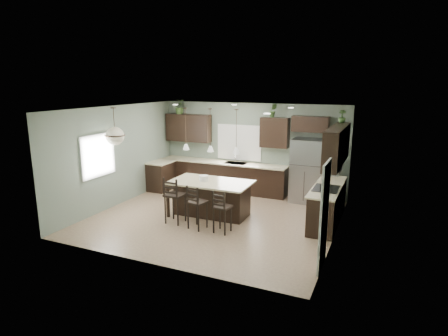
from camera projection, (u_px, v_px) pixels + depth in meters
ground at (214, 218)px, 9.65m from camera, size 6.00×6.00×0.00m
pantry_door at (324, 216)px, 6.87m from camera, size 0.04×0.82×2.04m
window_back at (239, 142)px, 11.90m from camera, size 1.35×0.02×1.00m
window_left at (98, 156)px, 9.77m from camera, size 0.02×1.10×1.00m
left_return_cabs at (161, 176)px, 12.13m from camera, size 0.60×0.90×0.90m
left_return_countertop at (161, 162)px, 12.02m from camera, size 0.66×0.96×0.04m
back_lower_cabs at (223, 177)px, 12.07m from camera, size 4.20×0.60×0.90m
back_countertop at (222, 162)px, 11.95m from camera, size 4.20×0.66×0.04m
sink_inset at (236, 163)px, 11.76m from camera, size 0.70×0.45×0.01m
faucet at (235, 159)px, 11.71m from camera, size 0.02×0.02×0.28m
back_upper_left at (188, 128)px, 12.36m from camera, size 1.55×0.34×0.90m
back_upper_right at (275, 133)px, 11.20m from camera, size 0.85×0.34×0.90m
fridge_header at (310, 124)px, 10.72m from camera, size 1.05×0.34×0.45m
right_lower_cabs at (328, 205)px, 9.26m from camera, size 0.60×2.35×0.90m
right_countertop at (328, 187)px, 9.17m from camera, size 0.66×2.35×0.04m
cooktop at (326, 188)px, 8.92m from camera, size 0.58×0.75×0.02m
wall_oven_front at (313, 207)px, 9.14m from camera, size 0.01×0.72×0.60m
right_upper_cabs at (337, 146)px, 8.88m from camera, size 0.34×2.35×0.90m
microwave at (332, 164)px, 8.74m from camera, size 0.40×0.75×0.40m
refrigerator at (307, 171)px, 10.80m from camera, size 0.90×0.74×1.85m
kitchen_island at (211, 199)px, 9.72m from camera, size 2.11×1.21×0.92m
serving_dish at (204, 178)px, 9.68m from camera, size 0.24×0.24×0.14m
bar_stool_left at (175, 200)px, 9.21m from camera, size 0.45×0.45×1.18m
bar_stool_center at (197, 207)px, 8.85m from camera, size 0.47×0.47×1.08m
bar_stool_right at (222, 211)px, 8.62m from camera, size 0.41×0.41×1.02m
pendant_left at (186, 129)px, 9.59m from camera, size 0.17×0.17×1.10m
pendant_center at (210, 130)px, 9.32m from camera, size 0.17×0.17×1.10m
pendant_right at (236, 132)px, 9.06m from camera, size 0.17×0.17×1.10m
chandelier at (114, 126)px, 9.69m from camera, size 0.52×0.52×0.99m
plant_back_left at (180, 107)px, 12.29m from camera, size 0.47×0.42×0.47m
plant_back_right at (273, 111)px, 11.05m from camera, size 0.27×0.25×0.40m
plant_right_wall at (342, 116)px, 9.55m from camera, size 0.19×0.19×0.33m
room_shell at (214, 153)px, 9.27m from camera, size 6.00×6.00×6.00m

